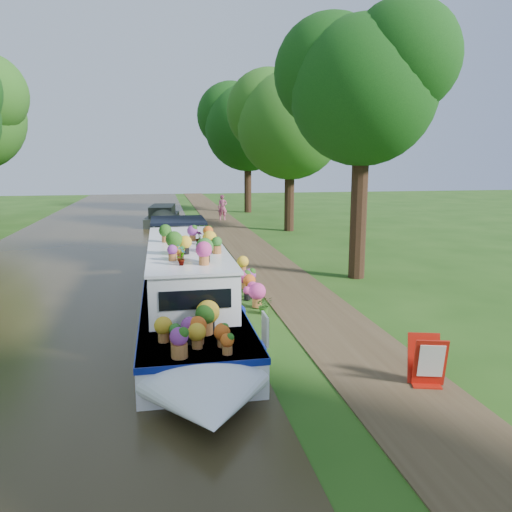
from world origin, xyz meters
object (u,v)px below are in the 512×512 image
at_px(second_boat, 163,217).
at_px(plant_boat, 186,283).
at_px(sandwich_board, 427,363).
at_px(pedestrian_pink, 222,207).

bearing_deg(second_boat, plant_boat, -82.63).
xyz_separation_m(plant_boat, second_boat, (-0.46, 19.56, -0.36)).
bearing_deg(second_boat, sandwich_board, -73.74).
distance_m(plant_boat, sandwich_board, 6.52).
height_order(plant_boat, sandwich_board, plant_boat).
distance_m(plant_boat, second_boat, 19.57).
bearing_deg(plant_boat, pedestrian_pink, 80.36).
bearing_deg(plant_boat, sandwich_board, -52.07).
distance_m(second_boat, pedestrian_pink, 4.38).
xyz_separation_m(plant_boat, sandwich_board, (4.00, -5.14, -0.41)).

